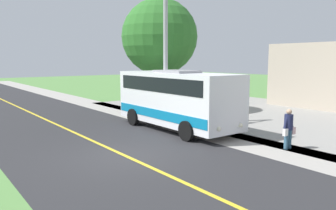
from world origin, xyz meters
name	(u,v)px	position (x,y,z in m)	size (l,w,h in m)	color
ground_plane	(125,156)	(0.00, 0.00, 0.00)	(120.00, 120.00, 0.00)	#548442
road_surface	(125,156)	(0.00, 0.00, 0.00)	(8.00, 100.00, 0.01)	#28282B
sidewalk	(223,136)	(-5.20, 0.00, 0.00)	(2.40, 100.00, 0.01)	#9E9991
road_centre_line	(125,156)	(0.00, 0.00, 0.01)	(0.16, 100.00, 0.00)	gold
shuttle_bus_front	(177,97)	(-4.52, -2.61, 1.65)	(2.69, 7.36, 3.01)	white
pedestrian_with_bags	(288,128)	(-5.70, 3.05, 0.85)	(0.72, 0.34, 1.60)	#335972
street_light_pole	(164,46)	(-4.87, -4.20, 4.24)	(1.97, 0.24, 7.67)	#9E9EA3
tree_curbside	(160,37)	(-7.40, -8.11, 5.05)	(5.11, 5.11, 7.62)	#4C3826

